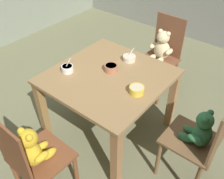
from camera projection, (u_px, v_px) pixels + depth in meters
ground_plane at (109, 130)px, 2.76m from camera, size 5.20×5.20×0.04m
dining_table at (109, 86)px, 2.38m from camera, size 1.01×1.03×0.71m
teddy_chair_near_front at (33, 154)px, 1.82m from camera, size 0.41×0.41×0.96m
teddy_chair_far_center at (161, 51)px, 2.94m from camera, size 0.42×0.44×0.94m
teddy_chair_near_right at (200, 136)px, 1.97m from camera, size 0.41×0.39×0.93m
porridge_bowl_cream_far_center at (129, 58)px, 2.48m from camera, size 0.13×0.14×0.11m
porridge_bowl_white_near_left at (67, 69)px, 2.32m from camera, size 0.11×0.12×0.12m
porridge_bowl_yellow_near_right at (137, 90)px, 2.08m from camera, size 0.13×0.13×0.06m
porridge_bowl_terracotta_center at (111, 68)px, 2.33m from camera, size 0.12×0.12×0.06m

